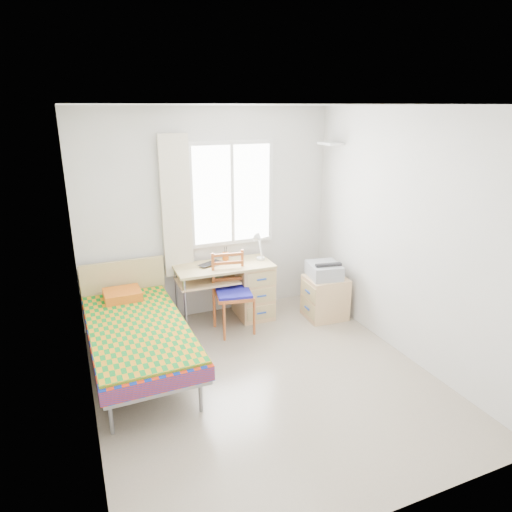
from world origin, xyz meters
The scene contains 17 objects.
floor centered at (0.00, 0.00, 0.00)m, with size 3.50×3.50×0.00m, color #BCAD93.
ceiling centered at (0.00, 0.00, 2.60)m, with size 3.50×3.50×0.00m, color white.
wall_back centered at (0.00, 1.75, 1.30)m, with size 3.20×3.20×0.00m, color silver.
wall_left centered at (-1.60, 0.00, 1.30)m, with size 3.50×3.50×0.00m, color silver.
wall_right centered at (1.60, 0.00, 1.30)m, with size 3.50×3.50×0.00m, color silver.
window centered at (0.30, 1.73, 1.55)m, with size 1.10×0.04×1.30m.
curtain centered at (-0.42, 1.68, 1.45)m, with size 0.35×0.05×1.70m, color beige.
floating_shelf centered at (1.49, 1.40, 2.15)m, with size 0.20×0.32×0.03m, color white.
bed centered at (-1.11, 0.75, 0.43)m, with size 0.98×2.04×0.88m.
desk centered at (0.38, 1.42, 0.40)m, with size 1.20×0.58×0.74m.
chair centered at (0.09, 1.16, 0.54)m, with size 0.48×0.48×0.96m.
cabinet centered at (1.28, 1.02, 0.27)m, with size 0.53×0.47×0.54m.
printer centered at (1.27, 1.05, 0.63)m, with size 0.44×0.49×0.19m.
laptop centered at (-0.07, 1.44, 0.76)m, with size 0.31×0.20×0.02m, color black.
pen_cup centered at (0.15, 1.59, 0.79)m, with size 0.08×0.08×0.10m, color orange.
task_lamp centered at (0.50, 1.32, 0.99)m, with size 0.22×0.32×0.40m.
book centered at (-0.10, 1.45, 0.59)m, with size 0.16×0.22×0.02m, color gray.
Camera 1 is at (-1.60, -3.58, 2.59)m, focal length 32.00 mm.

